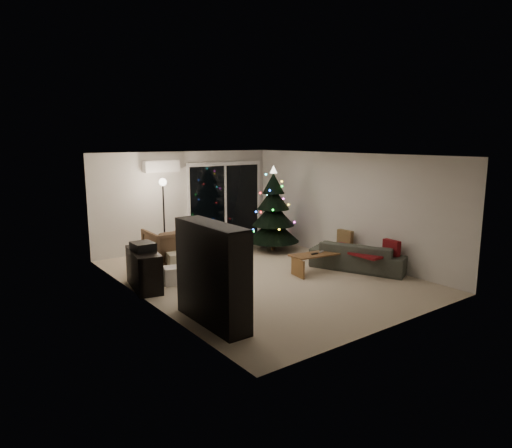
{
  "coord_description": "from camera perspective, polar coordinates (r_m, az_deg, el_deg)",
  "views": [
    {
      "loc": [
        -5.49,
        -7.29,
        2.81
      ],
      "look_at": [
        0.1,
        0.3,
        1.05
      ],
      "focal_mm": 32.0,
      "sensor_mm": 36.0,
      "label": 1
    }
  ],
  "objects": [
    {
      "name": "sofa_throw",
      "position": [
        10.12,
        12.4,
        -3.26
      ],
      "size": [
        0.64,
        1.47,
        0.05
      ],
      "primitive_type": "cube",
      "color": "maroon",
      "rests_on": "sofa"
    },
    {
      "name": "room",
      "position": [
        10.75,
        -2.24,
        0.97
      ],
      "size": [
        6.5,
        7.51,
        2.6
      ],
      "color": "beige",
      "rests_on": "ground"
    },
    {
      "name": "ottoman",
      "position": [
        9.82,
        -9.52,
        -4.8
      ],
      "size": [
        0.61,
        0.61,
        0.46
      ],
      "primitive_type": "cube",
      "rotation": [
        0.0,
        0.0,
        -0.22
      ],
      "color": "beige",
      "rests_on": "floor"
    },
    {
      "name": "side_table",
      "position": [
        11.24,
        -4.39,
        -2.6
      ],
      "size": [
        0.52,
        0.52,
        0.51
      ],
      "primitive_type": "cylinder",
      "rotation": [
        0.0,
        0.0,
        -0.35
      ],
      "color": "black",
      "rests_on": "floor"
    },
    {
      "name": "armchair",
      "position": [
        10.3,
        -10.8,
        -2.92
      ],
      "size": [
        0.97,
        1.0,
        0.88
      ],
      "primitive_type": "imported",
      "rotation": [
        0.0,
        0.0,
        3.1
      ],
      "color": "brown",
      "rests_on": "floor"
    },
    {
      "name": "remote_a",
      "position": [
        9.74,
        7.33,
        -3.71
      ],
      "size": [
        0.16,
        0.05,
        0.02
      ],
      "primitive_type": "cube",
      "color": "black",
      "rests_on": "coffee_table"
    },
    {
      "name": "coffee_table",
      "position": [
        9.9,
        7.93,
        -4.78
      ],
      "size": [
        1.34,
        0.64,
        0.41
      ],
      "primitive_type": null,
      "rotation": [
        0.0,
        0.0,
        -0.15
      ],
      "color": "brown",
      "rests_on": "floor"
    },
    {
      "name": "stereo",
      "position": [
        8.85,
        -13.96,
        -2.74
      ],
      "size": [
        0.38,
        0.44,
        0.16
      ],
      "primitive_type": "cube",
      "color": "black",
      "rests_on": "media_cabinet"
    },
    {
      "name": "media_cabinet",
      "position": [
        8.96,
        -13.83,
        -5.54
      ],
      "size": [
        0.65,
        1.24,
        0.74
      ],
      "primitive_type": "cube",
      "rotation": [
        0.0,
        0.0,
        -0.18
      ],
      "color": "black",
      "rests_on": "floor"
    },
    {
      "name": "bookshelf",
      "position": [
        6.93,
        -6.87,
        -6.48
      ],
      "size": [
        0.88,
        1.62,
        1.57
      ],
      "primitive_type": null,
      "rotation": [
        0.0,
        0.0,
        0.32
      ],
      "color": "black",
      "rests_on": "floor"
    },
    {
      "name": "christmas_tree",
      "position": [
        11.52,
        2.16,
        1.93
      ],
      "size": [
        1.57,
        1.57,
        2.15
      ],
      "primitive_type": "cone",
      "rotation": [
        0.0,
        0.0,
        -0.2
      ],
      "color": "black",
      "rests_on": "floor"
    },
    {
      "name": "sofa",
      "position": [
        10.22,
        12.75,
        -3.9
      ],
      "size": [
        1.56,
        2.19,
        0.6
      ],
      "primitive_type": "imported",
      "rotation": [
        0.0,
        0.0,
        1.99
      ],
      "color": "#555750",
      "rests_on": "floor"
    },
    {
      "name": "remote_b",
      "position": [
        9.95,
        8.18,
        -3.43
      ],
      "size": [
        0.16,
        0.09,
        0.02
      ],
      "primitive_type": "cube",
      "rotation": [
        0.0,
        0.0,
        0.35
      ],
      "color": "slate",
      "rests_on": "coffee_table"
    },
    {
      "name": "cushion_a",
      "position": [
        10.77,
        11.07,
        -1.79
      ],
      "size": [
        0.15,
        0.4,
        0.39
      ],
      "primitive_type": "cube",
      "rotation": [
        0.0,
        0.0,
        0.09
      ],
      "color": "olive",
      "rests_on": "sofa"
    },
    {
      "name": "cushion_b",
      "position": [
        9.96,
        16.57,
        -3.04
      ],
      "size": [
        0.14,
        0.4,
        0.39
      ],
      "primitive_type": "cube",
      "rotation": [
        0.0,
        0.0,
        -0.07
      ],
      "color": "maroon",
      "rests_on": "sofa"
    },
    {
      "name": "cardboard_box_a",
      "position": [
        9.19,
        -9.96,
        -6.29
      ],
      "size": [
        0.56,
        0.48,
        0.34
      ],
      "primitive_type": "cube",
      "rotation": [
        0.0,
        0.0,
        -0.31
      ],
      "color": "white",
      "rests_on": "floor"
    },
    {
      "name": "floor_lamp",
      "position": [
        10.97,
        -11.41,
        0.5
      ],
      "size": [
        0.3,
        0.3,
        1.86
      ],
      "primitive_type": "cylinder",
      "color": "black",
      "rests_on": "floor"
    },
    {
      "name": "cardboard_box_b",
      "position": [
        10.45,
        -4.35,
        -4.33
      ],
      "size": [
        0.39,
        0.31,
        0.25
      ],
      "primitive_type": "cube",
      "rotation": [
        0.0,
        0.0,
        -0.11
      ],
      "color": "white",
      "rests_on": "floor"
    }
  ]
}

